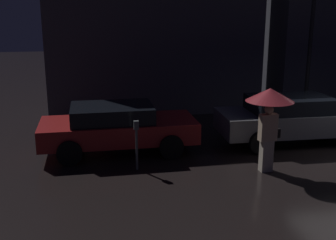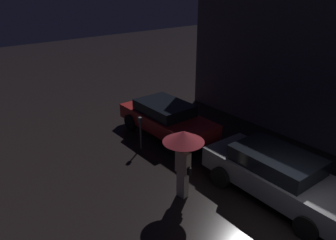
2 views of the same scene
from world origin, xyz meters
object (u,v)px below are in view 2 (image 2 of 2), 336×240
object	(u,v)px
parked_car_grey	(278,175)
pedestrian_with_umbrella	(183,144)
parked_car_red	(166,118)
parking_meter	(140,130)

from	to	relation	value
parked_car_grey	pedestrian_with_umbrella	distance (m)	2.87
parked_car_red	parking_meter	bearing A→B (deg)	-75.88
pedestrian_with_umbrella	parking_meter	distance (m)	3.34
parked_car_grey	parking_meter	distance (m)	5.06
parked_car_red	pedestrian_with_umbrella	size ratio (longest dim) A/B	2.06
parking_meter	parked_car_red	bearing A→B (deg)	104.00
pedestrian_with_umbrella	parked_car_grey	bearing A→B (deg)	44.22
parked_car_grey	parking_meter	bearing A→B (deg)	-162.46
pedestrian_with_umbrella	parking_meter	size ratio (longest dim) A/B	1.66
pedestrian_with_umbrella	parking_meter	world-z (taller)	pedestrian_with_umbrella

